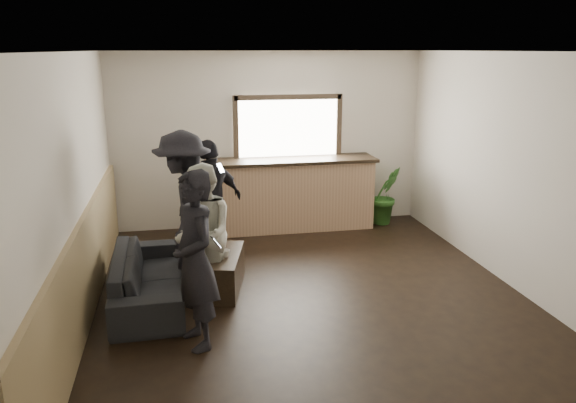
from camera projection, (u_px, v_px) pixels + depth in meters
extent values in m
cube|color=black|center=(311.00, 299.00, 6.56)|extent=(5.00, 6.00, 0.01)
cube|color=silver|center=(314.00, 51.00, 5.83)|extent=(5.00, 6.00, 0.01)
cube|color=beige|center=(269.00, 140.00, 9.04)|extent=(5.00, 0.01, 2.80)
cube|color=beige|center=(430.00, 295.00, 3.36)|extent=(5.00, 0.01, 2.80)
cube|color=beige|center=(75.00, 193.00, 5.73)|extent=(0.01, 6.00, 2.80)
cube|color=beige|center=(517.00, 173.00, 6.66)|extent=(0.01, 6.00, 2.80)
cube|color=tan|center=(86.00, 270.00, 5.96)|extent=(0.06, 5.90, 1.10)
cube|color=#A87D5B|center=(291.00, 195.00, 9.01)|extent=(2.60, 0.60, 1.10)
cube|color=black|center=(291.00, 160.00, 8.86)|extent=(2.70, 0.68, 0.05)
cube|color=white|center=(288.00, 128.00, 9.00)|extent=(1.60, 0.06, 0.90)
cube|color=#3F3326|center=(288.00, 97.00, 8.84)|extent=(1.72, 0.08, 0.08)
cube|color=#3F3326|center=(236.00, 129.00, 8.82)|extent=(0.08, 0.08, 1.06)
cube|color=#3F3326|center=(339.00, 127.00, 9.13)|extent=(0.08, 0.08, 1.06)
imported|color=black|center=(148.00, 277.00, 6.46)|extent=(0.81, 1.97, 0.57)
cube|color=black|center=(217.00, 272.00, 6.78)|extent=(0.77, 1.11, 0.45)
imported|color=silver|center=(209.00, 246.00, 6.85)|extent=(0.19, 0.19, 0.11)
imported|color=silver|center=(226.00, 253.00, 6.63)|extent=(0.12, 0.12, 0.09)
imported|color=#2D6623|center=(385.00, 195.00, 9.30)|extent=(0.61, 0.54, 0.96)
imported|color=black|center=(195.00, 261.00, 5.34)|extent=(0.60, 0.74, 1.76)
cube|color=black|center=(216.00, 242.00, 5.41)|extent=(0.11, 0.10, 0.12)
cube|color=white|center=(216.00, 242.00, 5.40)|extent=(0.09, 0.08, 0.11)
imported|color=#B8B7A6|center=(203.00, 233.00, 6.42)|extent=(0.79, 0.90, 1.59)
cube|color=black|center=(221.00, 206.00, 6.44)|extent=(0.11, 0.09, 0.12)
cube|color=white|center=(221.00, 206.00, 6.43)|extent=(0.09, 0.08, 0.11)
imported|color=black|center=(184.00, 207.00, 6.92)|extent=(0.78, 1.26, 1.88)
cube|color=black|center=(202.00, 204.00, 6.94)|extent=(0.10, 0.08, 0.12)
cube|color=white|center=(202.00, 203.00, 6.94)|extent=(0.08, 0.07, 0.11)
imported|color=black|center=(211.00, 203.00, 7.45)|extent=(1.05, 0.91, 1.70)
cube|color=black|center=(221.00, 168.00, 7.17)|extent=(0.11, 0.12, 0.12)
cube|color=white|center=(221.00, 168.00, 7.17)|extent=(0.10, 0.10, 0.11)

